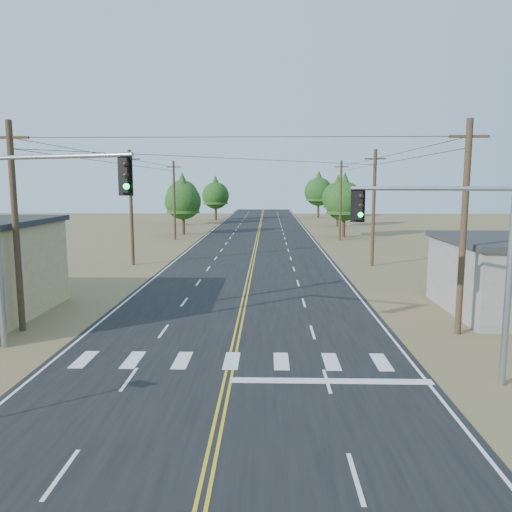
{
  "coord_description": "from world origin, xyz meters",
  "views": [
    {
      "loc": [
        1.47,
        -11.23,
        7.07
      ],
      "look_at": [
        0.84,
        13.48,
        3.5
      ],
      "focal_mm": 35.0,
      "sensor_mm": 36.0,
      "label": 1
    }
  ],
  "objects": [
    {
      "name": "tree_left_near",
      "position": [
        -10.57,
        58.81,
        5.18
      ],
      "size": [
        5.08,
        5.08,
        8.47
      ],
      "color": "#3F2D1E",
      "rests_on": "ground"
    },
    {
      "name": "utility_pole_right_far",
      "position": [
        10.5,
        52.0,
        5.12
      ],
      "size": [
        1.8,
        0.3,
        10.0
      ],
      "color": "#4C3826",
      "rests_on": "ground"
    },
    {
      "name": "utility_pole_left_far",
      "position": [
        -10.5,
        52.0,
        5.12
      ],
      "size": [
        1.8,
        0.3,
        10.0
      ],
      "color": "#4C3826",
      "rests_on": "ground"
    },
    {
      "name": "tree_left_mid",
      "position": [
        -13.57,
        75.92,
        5.6
      ],
      "size": [
        5.49,
        5.49,
        9.15
      ],
      "color": "#3F2D1E",
      "rests_on": "ground"
    },
    {
      "name": "utility_pole_left_near",
      "position": [
        -10.5,
        12.0,
        5.12
      ],
      "size": [
        1.8,
        0.3,
        10.0
      ],
      "color": "#4C3826",
      "rests_on": "ground"
    },
    {
      "name": "tree_right_far",
      "position": [
        12.01,
        95.13,
        6.09
      ],
      "size": [
        5.97,
        5.97,
        9.95
      ],
      "color": "#3F2D1E",
      "rests_on": "ground"
    },
    {
      "name": "signal_mast_left",
      "position": [
        -8.11,
        8.76,
        5.67
      ],
      "size": [
        6.76,
        2.81,
        8.36
      ],
      "rotation": [
        0.0,
        0.0,
        -0.36
      ],
      "color": "gray",
      "rests_on": "ground"
    },
    {
      "name": "utility_pole_left_mid",
      "position": [
        -10.5,
        32.0,
        5.12
      ],
      "size": [
        1.8,
        0.3,
        10.0
      ],
      "color": "#4C3826",
      "rests_on": "ground"
    },
    {
      "name": "signal_mast_right",
      "position": [
        8.27,
        6.4,
        4.79
      ],
      "size": [
        5.36,
        2.03,
        7.11
      ],
      "rotation": [
        0.0,
        0.0,
        -0.33
      ],
      "color": "gray",
      "rests_on": "ground"
    },
    {
      "name": "ground",
      "position": [
        0.0,
        0.0,
        0.0
      ],
      "size": [
        220.0,
        220.0,
        0.0
      ],
      "primitive_type": "plane",
      "color": "olive",
      "rests_on": "ground"
    },
    {
      "name": "utility_pole_right_near",
      "position": [
        10.5,
        12.0,
        5.12
      ],
      "size": [
        1.8,
        0.3,
        10.0
      ],
      "color": "#4C3826",
      "rests_on": "ground"
    },
    {
      "name": "tree_right_near",
      "position": [
        11.56,
        55.86,
        5.32
      ],
      "size": [
        5.22,
        5.22,
        8.7
      ],
      "color": "#3F2D1E",
      "rests_on": "ground"
    },
    {
      "name": "tree_left_far",
      "position": [
        -9.0,
        87.33,
        5.39
      ],
      "size": [
        5.29,
        5.29,
        8.82
      ],
      "color": "#3F2D1E",
      "rests_on": "ground"
    },
    {
      "name": "road",
      "position": [
        0.0,
        30.0,
        0.01
      ],
      "size": [
        15.0,
        200.0,
        0.02
      ],
      "primitive_type": "cube",
      "color": "black",
      "rests_on": "ground"
    },
    {
      "name": "utility_pole_right_mid",
      "position": [
        10.5,
        32.0,
        5.12
      ],
      "size": [
        1.8,
        0.3,
        10.0
      ],
      "color": "#4C3826",
      "rests_on": "ground"
    },
    {
      "name": "tree_right_mid",
      "position": [
        13.05,
        73.18,
        5.34
      ],
      "size": [
        5.23,
        5.23,
        8.72
      ],
      "color": "#3F2D1E",
      "rests_on": "ground"
    }
  ]
}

